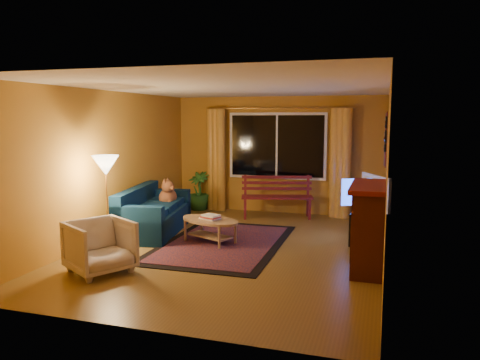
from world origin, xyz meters
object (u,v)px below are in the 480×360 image
(sofa, at_px, (154,210))
(floor_lamp, at_px, (107,204))
(armchair, at_px, (100,244))
(tv_console, at_px, (369,224))
(bench, at_px, (277,207))
(coffee_table, at_px, (210,231))

(sofa, relative_size, floor_lamp, 1.35)
(armchair, height_order, tv_console, armchair)
(bench, relative_size, tv_console, 1.15)
(sofa, bearing_deg, armchair, -91.01)
(floor_lamp, height_order, coffee_table, floor_lamp)
(sofa, bearing_deg, bench, 35.42)
(tv_console, bearing_deg, floor_lamp, -145.85)
(bench, bearing_deg, sofa, -150.51)
(bench, distance_m, tv_console, 2.22)
(armchair, relative_size, floor_lamp, 0.52)
(bench, xyz_separation_m, tv_console, (1.87, -1.21, 0.05))
(armchair, bearing_deg, coffee_table, 5.49)
(sofa, height_order, coffee_table, sofa)
(bench, xyz_separation_m, sofa, (-1.82, -1.86, 0.19))
(armchair, relative_size, coffee_table, 0.71)
(bench, xyz_separation_m, armchair, (-1.47, -4.06, 0.17))
(armchair, xyz_separation_m, floor_lamp, (-0.46, 0.89, 0.35))
(sofa, bearing_deg, floor_lamp, -104.71)
(armchair, distance_m, floor_lamp, 1.06)
(armchair, bearing_deg, sofa, 39.74)
(sofa, xyz_separation_m, armchair, (0.35, -2.20, -0.02))
(armchair, distance_m, coffee_table, 2.03)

